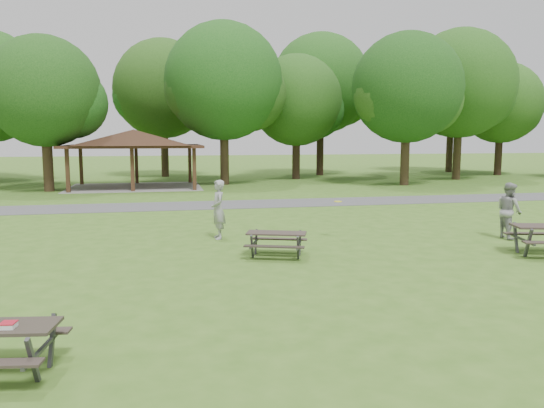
{
  "coord_description": "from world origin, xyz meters",
  "views": [
    {
      "loc": [
        -2.24,
        -11.62,
        3.36
      ],
      "look_at": [
        1.0,
        4.0,
        1.3
      ],
      "focal_mm": 35.0,
      "sensor_mm": 36.0,
      "label": 1
    }
  ],
  "objects": [
    {
      "name": "tree_row_g",
      "position": [
        14.09,
        22.03,
        6.33
      ],
      "size": [
        7.77,
        7.4,
        10.25
      ],
      "color": "#322416",
      "rests_on": "ground"
    },
    {
      "name": "tree_row_i",
      "position": [
        26.08,
        29.03,
        5.91
      ],
      "size": [
        7.14,
        6.8,
        9.52
      ],
      "color": "black",
      "rests_on": "ground"
    },
    {
      "name": "asphalt_path",
      "position": [
        0.0,
        14.0,
        0.01
      ],
      "size": [
        120.0,
        3.2,
        0.02
      ],
      "primitive_type": "cube",
      "color": "#4B4B4E",
      "rests_on": "ground"
    },
    {
      "name": "tree_deep_b",
      "position": [
        -1.9,
        33.03,
        6.89
      ],
      "size": [
        8.4,
        8.0,
        11.13
      ],
      "color": "black",
      "rests_on": "ground"
    },
    {
      "name": "tree_row_f",
      "position": [
        8.09,
        28.53,
        5.84
      ],
      "size": [
        7.35,
        7.0,
        9.55
      ],
      "color": "black",
      "rests_on": "ground"
    },
    {
      "name": "pavilion",
      "position": [
        -4.0,
        24.0,
        3.06
      ],
      "size": [
        8.6,
        7.01,
        3.76
      ],
      "color": "#331F12",
      "rests_on": "ground"
    },
    {
      "name": "ground",
      "position": [
        0.0,
        0.0,
        0.0
      ],
      "size": [
        160.0,
        160.0,
        0.0
      ],
      "primitive_type": "plane",
      "color": "#3D671D",
      "rests_on": "ground"
    },
    {
      "name": "tree_deep_c",
      "position": [
        11.1,
        32.03,
        7.44
      ],
      "size": [
        8.82,
        8.4,
        11.9
      ],
      "color": "black",
      "rests_on": "ground"
    },
    {
      "name": "frisbee_in_flight",
      "position": [
        3.35,
        4.73,
        1.23
      ],
      "size": [
        0.32,
        0.32,
        0.02
      ],
      "color": "yellow",
      "rests_on": "ground"
    },
    {
      "name": "tree_row_d",
      "position": [
        -8.92,
        22.53,
        5.77
      ],
      "size": [
        6.93,
        6.6,
        9.27
      ],
      "color": "#332316",
      "rests_on": "ground"
    },
    {
      "name": "tree_row_h",
      "position": [
        20.1,
        25.53,
        7.03
      ],
      "size": [
        8.61,
        8.2,
        11.37
      ],
      "color": "#312315",
      "rests_on": "ground"
    },
    {
      "name": "tree_deep_d",
      "position": [
        24.1,
        33.53,
        7.03
      ],
      "size": [
        8.4,
        8.0,
        11.27
      ],
      "color": "black",
      "rests_on": "ground"
    },
    {
      "name": "frisbee_catcher",
      "position": [
        8.86,
        3.62,
        0.93
      ],
      "size": [
        0.72,
        0.92,
        1.85
      ],
      "primitive_type": "imported",
      "rotation": [
        0.0,
        0.0,
        1.54
      ],
      "color": "gray",
      "rests_on": "ground"
    },
    {
      "name": "tree_row_e",
      "position": [
        2.1,
        25.03,
        6.78
      ],
      "size": [
        8.4,
        8.0,
        11.02
      ],
      "color": "#332416",
      "rests_on": "ground"
    },
    {
      "name": "picnic_table_middle",
      "position": [
        0.83,
        2.57,
        0.53
      ],
      "size": [
        1.98,
        1.78,
        0.71
      ],
      "color": "#322824",
      "rests_on": "ground"
    },
    {
      "name": "frisbee_thrower",
      "position": [
        -0.48,
        5.5,
        0.97
      ],
      "size": [
        0.51,
        0.74,
        1.93
      ],
      "primitive_type": "imported",
      "rotation": [
        0.0,
        0.0,
        -1.5
      ],
      "color": "#949496",
      "rests_on": "ground"
    }
  ]
}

